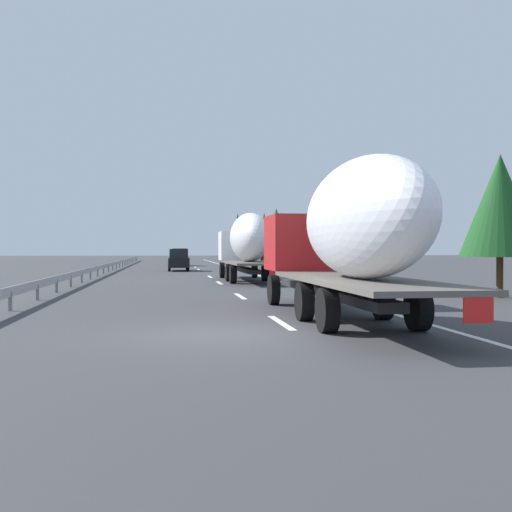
% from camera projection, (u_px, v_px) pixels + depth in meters
% --- Properties ---
extents(ground_plane, '(260.00, 260.00, 0.00)m').
position_uv_depth(ground_plane, '(180.00, 271.00, 53.54)').
color(ground_plane, '#38383A').
extents(lane_stripe_0, '(3.20, 0.20, 0.01)m').
position_uv_depth(lane_stripe_0, '(281.00, 323.00, 16.19)').
color(lane_stripe_0, white).
rests_on(lane_stripe_0, ground_plane).
extents(lane_stripe_1, '(3.20, 0.20, 0.01)m').
position_uv_depth(lane_stripe_1, '(240.00, 296.00, 25.23)').
color(lane_stripe_1, white).
rests_on(lane_stripe_1, ground_plane).
extents(lane_stripe_2, '(3.20, 0.20, 0.01)m').
position_uv_depth(lane_stripe_2, '(219.00, 283.00, 35.25)').
color(lane_stripe_2, white).
rests_on(lane_stripe_2, ground_plane).
extents(lane_stripe_3, '(3.20, 0.20, 0.01)m').
position_uv_depth(lane_stripe_3, '(210.00, 277.00, 43.04)').
color(lane_stripe_3, white).
rests_on(lane_stripe_3, ground_plane).
extents(lane_stripe_4, '(3.20, 0.20, 0.01)m').
position_uv_depth(lane_stripe_4, '(198.00, 269.00, 58.55)').
color(lane_stripe_4, white).
rests_on(lane_stripe_4, ground_plane).
extents(lane_stripe_5, '(3.20, 0.20, 0.01)m').
position_uv_depth(lane_stripe_5, '(195.00, 267.00, 65.31)').
color(lane_stripe_5, white).
rests_on(lane_stripe_5, ground_plane).
extents(edge_line_right, '(110.00, 0.20, 0.01)m').
position_uv_depth(edge_line_right, '(237.00, 269.00, 59.28)').
color(edge_line_right, white).
rests_on(edge_line_right, ground_plane).
extents(truck_lead, '(12.61, 2.55, 4.02)m').
position_uv_depth(truck_lead, '(247.00, 243.00, 37.14)').
color(truck_lead, silver).
rests_on(truck_lead, ground_plane).
extents(truck_trailing, '(13.43, 2.55, 4.17)m').
position_uv_depth(truck_trailing, '(347.00, 231.00, 16.44)').
color(truck_trailing, '#B21919').
rests_on(truck_trailing, ground_plane).
extents(car_red_compact, '(4.17, 1.91, 1.99)m').
position_uv_depth(car_red_compact, '(180.00, 257.00, 71.09)').
color(car_red_compact, red).
rests_on(car_red_compact, ground_plane).
extents(car_black_suv, '(4.77, 1.82, 1.93)m').
position_uv_depth(car_black_suv, '(178.00, 260.00, 54.65)').
color(car_black_suv, black).
rests_on(car_black_suv, ground_plane).
extents(road_sign, '(0.10, 0.90, 2.99)m').
position_uv_depth(road_sign, '(249.00, 248.00, 59.55)').
color(road_sign, gray).
rests_on(road_sign, ground_plane).
extents(tree_0, '(2.52, 2.52, 7.30)m').
position_uv_depth(tree_0, '(264.00, 232.00, 89.72)').
color(tree_0, '#472D19').
rests_on(tree_0, ground_plane).
extents(tree_1, '(3.18, 3.18, 5.70)m').
position_uv_depth(tree_1, '(500.00, 206.00, 24.50)').
color(tree_1, '#472D19').
rests_on(tree_1, ground_plane).
extents(tree_2, '(3.89, 3.89, 6.14)m').
position_uv_depth(tree_2, '(276.00, 231.00, 63.81)').
color(tree_2, '#472D19').
rests_on(tree_2, ground_plane).
extents(tree_3, '(2.77, 2.77, 7.43)m').
position_uv_depth(tree_3, '(238.00, 233.00, 95.57)').
color(tree_3, '#472D19').
rests_on(tree_3, ground_plane).
extents(tree_4, '(4.00, 4.00, 5.44)m').
position_uv_depth(tree_4, '(262.00, 239.00, 82.32)').
color(tree_4, '#472D19').
rests_on(tree_4, ground_plane).
extents(guardrail_median, '(94.00, 0.10, 0.76)m').
position_uv_depth(guardrail_median, '(113.00, 264.00, 55.65)').
color(guardrail_median, '#9EA0A5').
rests_on(guardrail_median, ground_plane).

